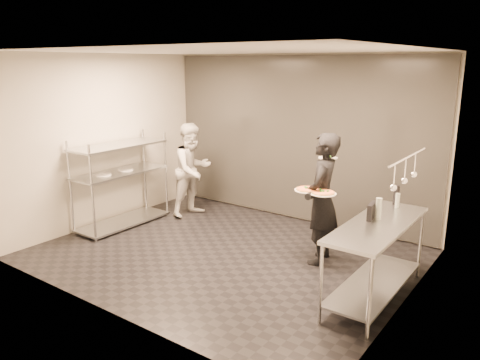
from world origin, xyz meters
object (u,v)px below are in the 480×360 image
Objects in this scene: bottle_green at (379,208)px; pizza_plate_far at (323,193)px; pos_monitor at (372,211)px; bottle_clear at (397,201)px; pass_rack at (121,180)px; bottle_dark at (396,195)px; pizza_plate_near at (307,189)px; salad_plate at (328,156)px; prep_counter at (376,247)px; waiter at (322,199)px; chef at (193,170)px.

pizza_plate_far is at bearing 163.68° from bottle_green.
pizza_plate_far is 0.79m from pos_monitor.
pizza_plate_far is at bearing -160.01° from bottle_clear.
pizza_plate_far is (3.47, 0.37, 0.27)m from pass_rack.
pizza_plate_far is 0.91m from bottle_dark.
bottle_green is 1.34× the size of bottle_clear.
bottle_dark is (1.03, 0.41, 0.00)m from pizza_plate_near.
pizza_plate_far is 1.29× the size of salad_plate.
pos_monitor is 0.71m from bottle_dark.
pizza_plate_near reaches higher than prep_counter.
pass_rack reaches higher than salad_plate.
pos_monitor is (0.95, -0.82, -0.39)m from salad_plate.
bottle_dark is (0.91, 0.22, 0.16)m from waiter.
pos_monitor is 0.59m from bottle_clear.
bottle_clear is (3.72, -0.42, 0.19)m from chef.
bottle_clear is at bearing 91.07° from prep_counter.
pizza_plate_far is 0.91m from bottle_clear.
chef reaches higher than salad_plate.
chef is 3.68m from bottle_dark.
bottle_dark is at bearing 91.17° from bottle_green.
bottle_dark is (0.80, 0.43, 0.00)m from pizza_plate_far.
pass_rack is at bearing 158.35° from chef.
bottle_green is (0.92, -0.45, 0.16)m from waiter.
pizza_plate_far is 1.38× the size of bottle_green.
bottle_green reaches higher than pizza_plate_near.
pizza_plate_far is at bearing -69.08° from salad_plate.
bottle_dark reaches higher than pizza_plate_far.
waiter is at bearing -174.12° from bottle_clear.
bottle_dark is at bearing 10.66° from pass_rack.
pizza_plate_near and pizza_plate_far have the same top height.
bottle_clear is at bearing 85.66° from bottle_green.
prep_counter is 5.30× the size of pizza_plate_far.
bottle_clear is at bearing 19.99° from pizza_plate_far.
pass_rack is 0.89× the size of prep_counter.
pass_rack is 6.09× the size of salad_plate.
pizza_plate_far is at bearing 6.11° from pass_rack.
salad_plate is (0.03, 0.53, 0.36)m from pizza_plate_near.
bottle_dark reaches higher than pizza_plate_near.
bottle_green is (-0.05, 0.13, 0.42)m from prep_counter.
chef reaches higher than pizza_plate_far.
chef reaches higher than bottle_clear.
salad_plate is 1.33m from bottle_green.
salad_plate is (-0.10, 0.34, 0.51)m from waiter.
pass_rack is at bearing 173.05° from pos_monitor.
waiter is at bearing 149.33° from prep_counter.
prep_counter is at bearing -19.45° from pizza_plate_near.
bottle_green is at bearing -13.80° from pizza_plate_near.
bottle_clear reaches higher than pizza_plate_far.
waiter is 0.28m from pizza_plate_far.
pizza_plate_far is (2.87, -0.73, 0.22)m from chef.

